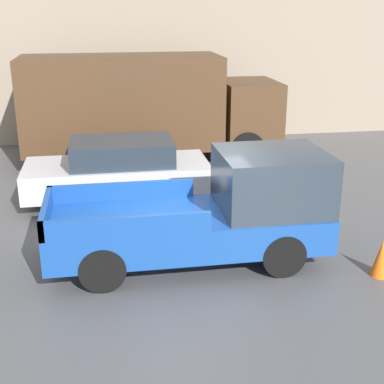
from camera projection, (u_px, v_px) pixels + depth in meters
The scene contains 7 objects.
ground_plane at pixel (192, 261), 10.29m from camera, with size 60.00×60.00×0.00m, color #4C4C4F.
building_wall at pixel (144, 71), 18.69m from camera, with size 28.00×0.15×4.95m.
pickup_truck at pixel (215, 212), 10.04m from camera, with size 5.19×1.94×2.10m.
car at pixel (119, 170), 13.25m from camera, with size 4.51×1.91×1.55m.
delivery_truck at pixel (144, 105), 16.35m from camera, with size 7.80×2.45×3.23m.
newspaper_box at pixel (244, 124), 19.61m from camera, with size 0.45×0.40×1.03m.
traffic_cone at pixel (381, 258), 9.63m from camera, with size 0.35×0.35×0.70m.
Camera 1 is at (-1.56, -9.13, 4.67)m, focal length 50.00 mm.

